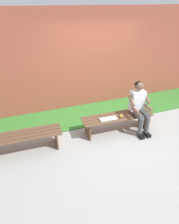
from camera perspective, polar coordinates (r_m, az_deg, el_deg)
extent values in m
cube|color=#9E9E99|center=(3.87, -0.34, -17.24)|extent=(10.00, 7.00, 0.04)
cube|color=#387A2D|center=(5.45, -7.78, -1.12)|extent=(9.00, 1.48, 0.03)
cube|color=#9E4C38|center=(5.52, -3.87, 14.89)|extent=(9.50, 0.24, 2.73)
cube|color=brown|center=(4.79, 7.41, -0.26)|extent=(1.73, 0.16, 0.02)
cube|color=brown|center=(4.70, 7.99, -0.95)|extent=(1.73, 0.16, 0.02)
cube|color=brown|center=(4.61, 8.59, -1.67)|extent=(1.73, 0.16, 0.02)
cube|color=brown|center=(4.53, 9.21, -2.42)|extent=(1.73, 0.16, 0.02)
cube|color=brown|center=(5.10, 15.70, -1.96)|extent=(0.04, 0.41, 0.41)
cube|color=brown|center=(4.54, -0.50, -5.11)|extent=(0.04, 0.41, 0.41)
cube|color=brown|center=(4.38, -19.34, -5.22)|extent=(1.60, 0.16, 0.02)
cube|color=brown|center=(4.28, -19.32, -6.10)|extent=(1.60, 0.16, 0.02)
cube|color=brown|center=(4.19, -19.29, -7.01)|extent=(1.60, 0.16, 0.02)
cube|color=brown|center=(4.09, -19.27, -7.97)|extent=(1.60, 0.16, 0.02)
cube|color=brown|center=(4.36, -9.90, -7.40)|extent=(0.04, 0.41, 0.41)
cube|color=silver|center=(4.76, 14.02, 3.33)|extent=(0.34, 0.20, 0.50)
sphere|color=brown|center=(4.59, 14.67, 7.49)|extent=(0.20, 0.20, 0.20)
ellipsoid|color=black|center=(4.61, 14.52, 7.97)|extent=(0.20, 0.19, 0.15)
cylinder|color=#4C4C4C|center=(4.78, 15.82, -0.23)|extent=(0.13, 0.40, 0.13)
cylinder|color=#4C4C4C|center=(4.69, 14.00, -0.61)|extent=(0.13, 0.40, 0.13)
cylinder|color=#4C4C4C|center=(4.78, 16.72, -3.94)|extent=(0.11, 0.11, 0.50)
cube|color=black|center=(4.86, 16.74, -6.39)|extent=(0.10, 0.22, 0.07)
cylinder|color=#4C4C4C|center=(4.68, 14.91, -4.40)|extent=(0.11, 0.11, 0.50)
cube|color=black|center=(4.76, 14.96, -6.89)|extent=(0.10, 0.22, 0.07)
cylinder|color=brown|center=(4.78, 16.75, 4.01)|extent=(0.08, 0.28, 0.23)
cylinder|color=brown|center=(4.73, 17.20, 1.18)|extent=(0.07, 0.26, 0.07)
cylinder|color=brown|center=(4.56, 12.43, 3.29)|extent=(0.08, 0.28, 0.23)
cylinder|color=brown|center=(4.54, 13.54, 0.45)|extent=(0.07, 0.26, 0.07)
sphere|color=gold|center=(4.60, 9.40, -1.15)|extent=(0.08, 0.08, 0.08)
cube|color=white|center=(4.54, 6.87, -1.83)|extent=(0.21, 0.16, 0.02)
cube|color=white|center=(4.46, 4.45, -2.27)|extent=(0.21, 0.16, 0.02)
cube|color=#33724C|center=(4.50, 5.66, -2.14)|extent=(0.42, 0.17, 0.01)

